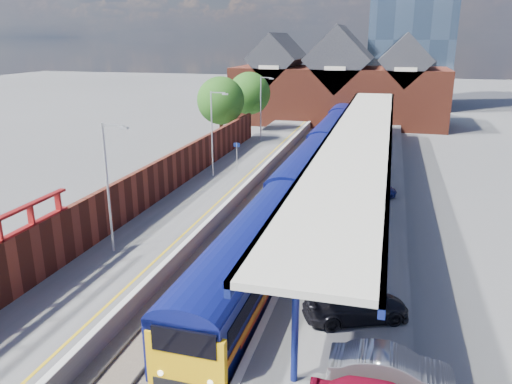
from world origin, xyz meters
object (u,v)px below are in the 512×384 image
lamp_post_d (262,104)px  parked_car_silver (391,371)px  train (321,149)px  lamp_post_c (213,129)px  parked_car_dark (356,305)px  lamp_post_b (110,180)px  parked_car_blue (369,188)px  platform_sign (237,152)px

lamp_post_d → parked_car_silver: bearing=-69.9°
train → lamp_post_c: size_ratio=9.42×
lamp_post_c → parked_car_dark: lamp_post_c is taller
lamp_post_b → parked_car_dark: bearing=-15.3°
lamp_post_c → parked_car_silver: bearing=-58.4°
parked_car_silver → parked_car_blue: 21.38m
lamp_post_b → lamp_post_c: bearing=90.0°
train → parked_car_blue: size_ratio=16.63×
parked_car_dark → parked_car_blue: 17.29m
platform_sign → lamp_post_d: bearing=95.6°
parked_car_dark → parked_car_silver: bearing=175.8°
lamp_post_d → platform_sign: lamp_post_d is taller
lamp_post_b → lamp_post_c: (0.00, 16.00, 0.00)m
train → parked_car_silver: bearing=-78.0°
parked_car_dark → parked_car_blue: parked_car_dark is taller
lamp_post_b → parked_car_dark: (13.09, -3.58, -3.36)m
train → parked_car_blue: 11.21m
parked_car_silver → train: bearing=11.2°
platform_sign → parked_car_silver: (13.15, -25.59, -1.02)m
lamp_post_b → parked_car_silver: lamp_post_b is taller
parked_car_blue → lamp_post_c: bearing=77.3°
train → lamp_post_b: 25.19m
train → lamp_post_b: size_ratio=9.42×
lamp_post_b → parked_car_blue: bearing=47.0°
lamp_post_c → parked_car_silver: (14.51, -23.59, -3.32)m
lamp_post_d → parked_car_blue: (12.78, -18.29, -3.44)m
lamp_post_b → platform_sign: bearing=85.7°
lamp_post_d → parked_car_dark: bearing=-69.8°
platform_sign → lamp_post_b: bearing=-94.3°
train → lamp_post_d: 11.74m
lamp_post_d → parked_car_blue: size_ratio=1.77×
lamp_post_d → parked_car_blue: lamp_post_d is taller
platform_sign → parked_car_blue: (11.42, -4.29, -1.14)m
lamp_post_b → platform_sign: lamp_post_b is taller
lamp_post_b → lamp_post_d: 32.00m
train → parked_car_silver: size_ratio=16.11×
train → parked_car_blue: bearing=-63.9°
lamp_post_c → parked_car_blue: 13.43m
lamp_post_c → lamp_post_d: bearing=90.0°
lamp_post_d → parked_car_dark: lamp_post_d is taller
lamp_post_c → train: bearing=44.7°
parked_car_blue → platform_sign: bearing=66.8°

